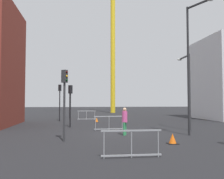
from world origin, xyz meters
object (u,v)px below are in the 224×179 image
Objects in this scene: streetlamp_short at (188,83)px; traffic_cone_by_barrier at (173,139)px; construction_crane at (111,19)px; traffic_light_far at (64,93)px; traffic_light_island at (70,96)px; pedestrian_waiting at (125,119)px; traffic_cone_on_verge at (97,120)px; streetlamp_tall at (191,59)px; traffic_light_near at (60,97)px; traffic_light_median at (70,99)px.

traffic_cone_by_barrier is (-3.55, -5.71, -3.35)m from streetlamp_short.
construction_crane is 7.17× the size of traffic_light_far.
traffic_light_island is 7.95× the size of traffic_cone_by_barrier.
traffic_light_far is at bearing -88.94° from traffic_light_island.
construction_crane is at bearing 84.03° from pedestrian_waiting.
construction_crane reaches higher than traffic_light_island.
traffic_cone_by_barrier is at bearing -77.95° from traffic_cone_on_verge.
construction_crane is at bearing 87.70° from traffic_cone_by_barrier.
traffic_cone_on_verge is 0.90× the size of traffic_cone_by_barrier.
construction_crane is 34.36m from streetlamp_tall.
construction_crane reaches higher than pedestrian_waiting.
streetlamp_tall reaches higher than traffic_cone_by_barrier.
pedestrian_waiting is 10.28m from traffic_cone_on_verge.
traffic_cone_by_barrier is (2.91, -13.64, 0.03)m from traffic_cone_on_verge.
construction_crane is 6.95× the size of traffic_light_near.
traffic_light_median is at bearing 142.25° from streetlamp_tall.
traffic_light_island is at bearing 115.83° from streetlamp_tall.
traffic_light_far is at bearing -102.48° from traffic_cone_on_verge.
construction_crane is 30.85m from traffic_light_median.
streetlamp_tall reaches higher than streetlamp_short.
traffic_light_far is 6.27m from traffic_cone_by_barrier.
pedestrian_waiting reaches higher than traffic_cone_by_barrier.
traffic_light_far reaches higher than traffic_light_median.
streetlamp_tall is 5.78m from pedestrian_waiting.
pedestrian_waiting is (5.03, -12.16, -1.68)m from traffic_light_near.
construction_crane is 32.23m from streetlamp_short.
traffic_cone_on_verge is at bearing -63.90° from traffic_light_island.
traffic_cone_on_verge is (3.97, -1.97, -2.50)m from traffic_light_near.
pedestrian_waiting is (4.08, -16.36, -1.79)m from traffic_light_island.
traffic_light_median is at bearing 89.34° from traffic_light_far.
traffic_light_near reaches higher than traffic_cone_on_verge.
streetlamp_short is 12.22× the size of traffic_cone_on_verge.
streetlamp_tall is 1.45× the size of streetlamp_short.
traffic_light_near reaches higher than traffic_cone_by_barrier.
traffic_light_median is 7.44× the size of traffic_cone_on_verge.
streetlamp_tall reaches higher than traffic_light_near.
streetlamp_tall reaches higher than traffic_light_median.
traffic_cone_by_barrier is at bearing -92.30° from construction_crane.
traffic_cone_on_verge is at bearing 61.89° from traffic_light_median.
construction_crane is 6.65× the size of traffic_light_island.
streetlamp_tall is 4.75× the size of pedestrian_waiting.
traffic_light_median is (0.08, 7.26, -0.23)m from traffic_light_far.
streetlamp_short is at bearing 58.16° from traffic_cone_by_barrier.
construction_crane is at bearing 78.00° from traffic_light_far.
pedestrian_waiting is at bearing -67.52° from traffic_light_near.
traffic_light_near is (-10.43, 9.90, -0.88)m from streetlamp_short.
traffic_light_island is at bearing 106.68° from traffic_cone_by_barrier.
construction_crane reaches higher than traffic_light_near.
streetlamp_short reaches higher than traffic_cone_on_verge.
pedestrian_waiting is 3.34× the size of traffic_cone_by_barrier.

